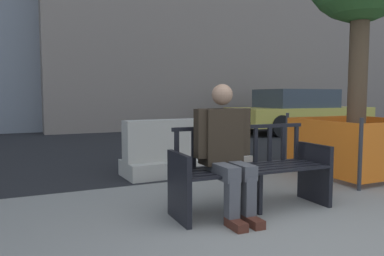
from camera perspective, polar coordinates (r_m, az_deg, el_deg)
The scene contains 7 objects.
ground_plane at distance 3.18m, azimuth 19.30°, elevation -17.49°, with size 200.00×200.00×0.00m, color gray.
street_asphalt at distance 11.06m, azimuth -13.84°, elevation -1.39°, with size 120.00×12.00×0.01m, color black.
street_bench at distance 3.98m, azimuth 9.01°, elevation -6.76°, with size 1.70×0.56×0.88m.
seated_person at distance 3.71m, azimuth 5.15°, elevation -2.97°, with size 0.58×0.73×1.31m.
jersey_barrier_centre at distance 5.82m, azimuth -0.72°, elevation -3.54°, with size 2.03×0.77×0.84m.
construction_fence at distance 6.17m, azimuth 23.62°, elevation -2.32°, with size 1.47×1.47×0.92m.
car_taxi_near at distance 12.63m, azimuth 15.94°, elevation 2.48°, with size 4.66×2.04×1.40m.
Camera 1 is at (-2.07, -2.09, 1.20)m, focal length 35.00 mm.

